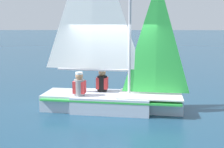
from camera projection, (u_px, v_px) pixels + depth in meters
ground_plane at (112, 110)px, 8.35m from camera, size 260.00×260.00×0.00m
sailboat_main at (111, 83)px, 8.22m from camera, size 1.75×4.19×5.38m
sailor_helm at (102, 86)px, 8.61m from camera, size 0.33×0.37×1.16m
sailor_crew at (79, 90)px, 8.05m from camera, size 0.33×0.37×1.16m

